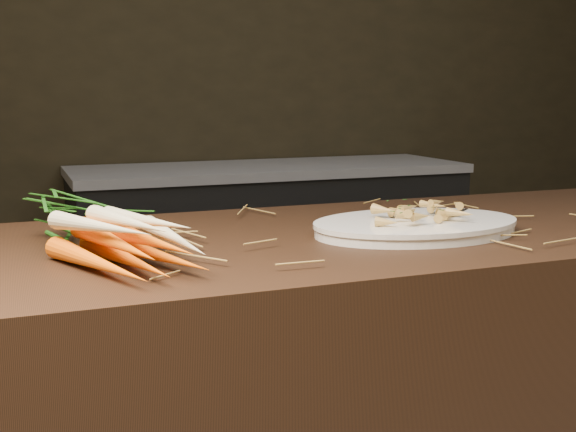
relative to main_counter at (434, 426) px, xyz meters
name	(u,v)px	position (x,y,z in m)	size (l,w,h in m)	color
main_counter	(434,426)	(0.00, 0.00, 0.00)	(2.40, 0.70, 0.90)	black
back_counter	(270,253)	(0.30, 1.88, -0.03)	(1.82, 0.62, 0.84)	black
straw_bedding	(442,220)	(0.00, 0.00, 0.46)	(1.40, 0.60, 0.02)	olive
root_veg_bunch	(90,226)	(-0.71, -0.02, 0.50)	(0.31, 0.55, 0.10)	orange
serving_platter	(416,228)	(-0.10, -0.07, 0.46)	(0.42, 0.28, 0.02)	white
roasted_veg_heap	(417,211)	(-0.10, -0.07, 0.50)	(0.20, 0.15, 0.05)	#AD7F33
serving_fork	(485,218)	(0.05, -0.08, 0.47)	(0.01, 0.16, 0.00)	silver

